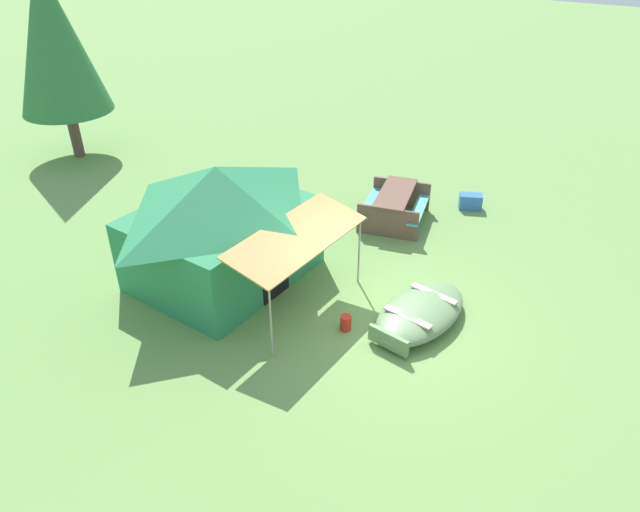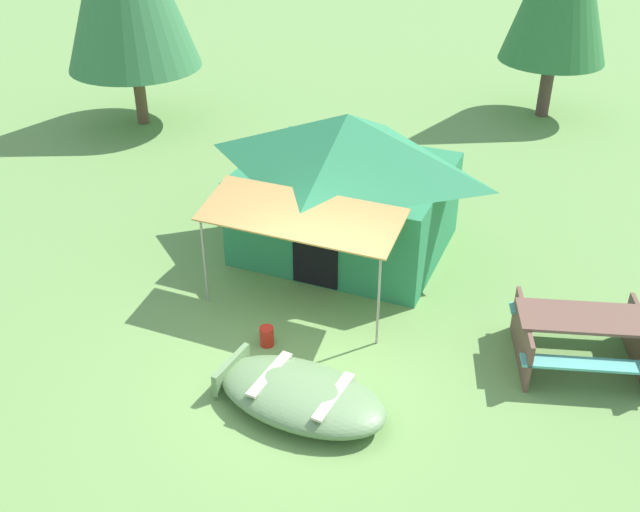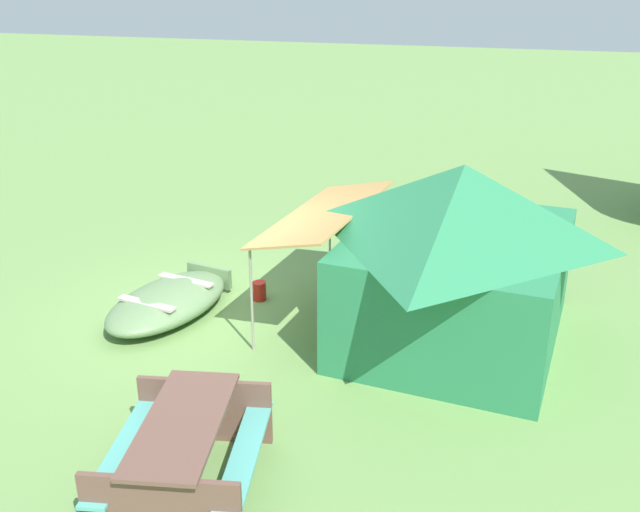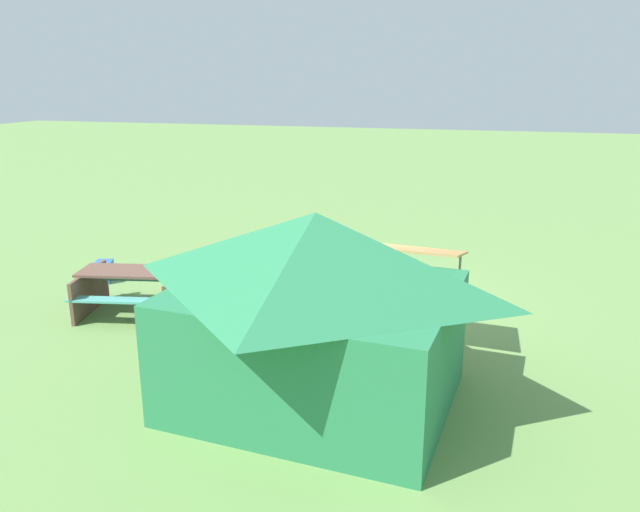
# 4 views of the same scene
# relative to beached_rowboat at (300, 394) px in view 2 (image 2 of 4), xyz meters

# --- Properties ---
(ground_plane) EXTENTS (80.00, 80.00, 0.00)m
(ground_plane) POSITION_rel_beached_rowboat_xyz_m (-0.21, 0.69, -0.22)
(ground_plane) COLOR #6B944E
(beached_rowboat) EXTENTS (2.46, 1.60, 0.42)m
(beached_rowboat) POSITION_rel_beached_rowboat_xyz_m (0.00, 0.00, 0.00)
(beached_rowboat) COLOR #638355
(beached_rowboat) RESTS_ON ground_plane
(canvas_cabin_tent) EXTENTS (3.79, 4.17, 2.44)m
(canvas_cabin_tent) POSITION_rel_beached_rowboat_xyz_m (-0.58, 4.06, 1.05)
(canvas_cabin_tent) COLOR #2A7F4F
(canvas_cabin_tent) RESTS_ON ground_plane
(picnic_table) EXTENTS (2.03, 1.76, 0.78)m
(picnic_table) POSITION_rel_beached_rowboat_xyz_m (3.35, 2.02, 0.26)
(picnic_table) COLOR brown
(picnic_table) RESTS_ON ground_plane
(fuel_can) EXTENTS (0.28, 0.28, 0.30)m
(fuel_can) POSITION_rel_beached_rowboat_xyz_m (-0.88, 1.08, -0.07)
(fuel_can) COLOR red
(fuel_can) RESTS_ON ground_plane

